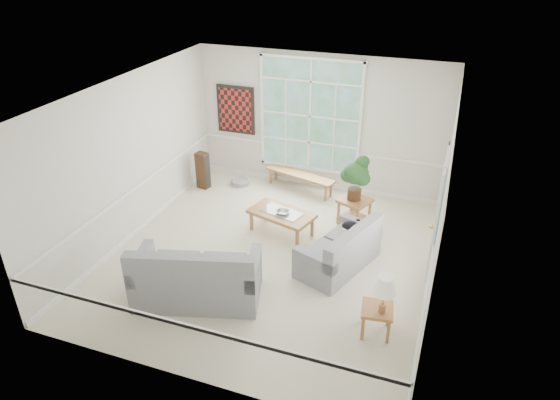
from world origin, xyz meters
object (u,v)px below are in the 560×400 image
at_px(end_table, 354,212).
at_px(side_table, 376,320).
at_px(coffee_table, 282,222).
at_px(loveseat_right, 339,245).
at_px(loveseat_front, 197,269).

bearing_deg(end_table, side_table, -71.90).
distance_m(coffee_table, end_table, 1.48).
height_order(loveseat_right, coffee_table, loveseat_right).
xyz_separation_m(end_table, side_table, (0.96, -2.93, -0.05)).
relative_size(loveseat_front, side_table, 4.27).
bearing_deg(side_table, loveseat_right, 122.69).
xyz_separation_m(loveseat_front, end_table, (1.84, 3.06, -0.25)).
bearing_deg(coffee_table, end_table, 49.05).
height_order(loveseat_front, end_table, loveseat_front).
relative_size(loveseat_right, coffee_table, 1.27).
relative_size(loveseat_right, end_table, 2.85).
xyz_separation_m(loveseat_right, coffee_table, (-1.28, 0.70, -0.19)).
xyz_separation_m(loveseat_front, side_table, (2.80, 0.13, -0.30)).
bearing_deg(loveseat_front, coffee_table, 59.02).
height_order(loveseat_front, coffee_table, loveseat_front).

